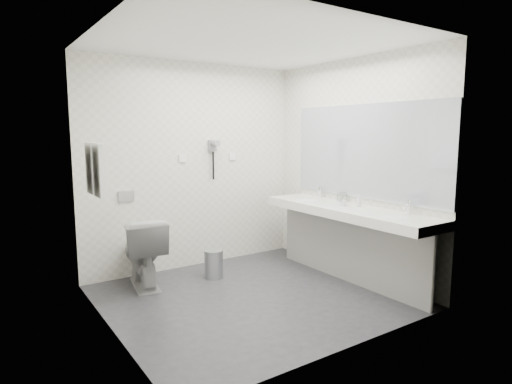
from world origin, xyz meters
TOP-DOWN VIEW (x-y plane):
  - floor at (0.00, 0.00)m, footprint 2.80×2.80m
  - ceiling at (0.00, 0.00)m, footprint 2.80×2.80m
  - wall_back at (0.00, 1.30)m, footprint 2.80×0.00m
  - wall_front at (0.00, -1.30)m, footprint 2.80×0.00m
  - wall_left at (-1.40, 0.00)m, footprint 0.00×2.60m
  - wall_right at (1.40, 0.00)m, footprint 0.00×2.60m
  - vanity_counter at (1.12, -0.20)m, footprint 0.55×2.20m
  - vanity_panel at (1.15, -0.20)m, footprint 0.03×2.15m
  - vanity_post_near at (1.18, -1.24)m, footprint 0.06×0.06m
  - vanity_post_far at (1.18, 0.84)m, footprint 0.06×0.06m
  - mirror at (1.39, -0.20)m, footprint 0.02×2.20m
  - basin_near at (1.12, -0.85)m, footprint 0.40×0.31m
  - basin_far at (1.12, 0.45)m, footprint 0.40×0.31m
  - faucet_near at (1.32, -0.85)m, footprint 0.04×0.04m
  - faucet_far at (1.32, 0.45)m, footprint 0.04×0.04m
  - soap_bottle_a at (1.13, -0.15)m, footprint 0.06×0.06m
  - soap_bottle_c at (1.25, -0.25)m, footprint 0.07×0.07m
  - glass_left at (1.34, 0.07)m, footprint 0.06×0.06m
  - glass_right at (1.34, 0.15)m, footprint 0.07×0.07m
  - toilet at (-0.80, 0.92)m, footprint 0.55×0.82m
  - flush_plate at (-0.85, 1.29)m, footprint 0.18×0.02m
  - pedal_bin at (-0.04, 0.74)m, footprint 0.27×0.27m
  - bin_lid at (-0.04, 0.74)m, footprint 0.22×0.22m
  - towel_rail at (-1.35, 0.55)m, footprint 0.02×0.62m
  - towel_near at (-1.34, 0.41)m, footprint 0.07×0.24m
  - towel_far at (-1.34, 0.69)m, footprint 0.07×0.24m
  - dryer_cradle at (0.25, 1.27)m, footprint 0.10×0.04m
  - dryer_barrel at (0.25, 1.20)m, footprint 0.08×0.14m
  - dryer_cord at (0.25, 1.26)m, footprint 0.02×0.02m
  - switch_plate_a at (-0.15, 1.29)m, footprint 0.09×0.02m
  - switch_plate_b at (0.55, 1.29)m, footprint 0.09×0.02m

SIDE VIEW (x-z plane):
  - floor at x=0.00m, z-range 0.00..0.00m
  - pedal_bin at x=-0.04m, z-range 0.00..0.31m
  - bin_lid at x=-0.04m, z-range 0.31..0.32m
  - vanity_panel at x=1.15m, z-range 0.00..0.75m
  - vanity_post_near at x=1.18m, z-range 0.00..0.75m
  - vanity_post_far at x=1.18m, z-range 0.00..0.75m
  - toilet at x=-0.80m, z-range 0.00..0.77m
  - vanity_counter at x=1.12m, z-range 0.75..0.85m
  - basin_near at x=1.12m, z-range 0.81..0.86m
  - basin_far at x=1.12m, z-range 0.81..0.86m
  - glass_right at x=1.34m, z-range 0.85..0.95m
  - soap_bottle_a at x=1.13m, z-range 0.85..0.95m
  - glass_left at x=1.34m, z-range 0.85..0.96m
  - soap_bottle_c at x=1.25m, z-range 0.85..0.98m
  - faucet_near at x=1.32m, z-range 0.85..1.00m
  - faucet_far at x=1.32m, z-range 0.85..1.00m
  - flush_plate at x=-0.85m, z-range 0.89..1.01m
  - wall_back at x=0.00m, z-range -0.15..2.65m
  - wall_front at x=0.00m, z-range -0.15..2.65m
  - wall_left at x=-1.40m, z-range -0.05..2.55m
  - wall_right at x=1.40m, z-range -0.05..2.55m
  - dryer_cord at x=0.25m, z-range 1.07..1.43m
  - towel_near at x=-1.34m, z-range 1.09..1.57m
  - towel_far at x=-1.34m, z-range 1.09..1.57m
  - switch_plate_a at x=-0.15m, z-range 1.31..1.40m
  - switch_plate_b at x=0.55m, z-range 1.31..1.40m
  - mirror at x=1.39m, z-range 0.92..1.98m
  - dryer_cradle at x=0.25m, z-range 1.43..1.57m
  - dryer_barrel at x=0.25m, z-range 1.49..1.57m
  - towel_rail at x=-1.35m, z-range 1.54..1.56m
  - ceiling at x=0.00m, z-range 2.50..2.50m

